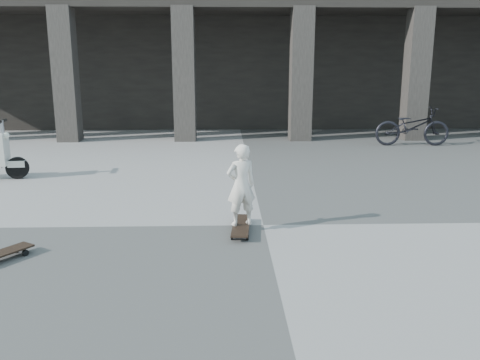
{
  "coord_description": "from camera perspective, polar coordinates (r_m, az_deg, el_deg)",
  "views": [
    {
      "loc": [
        -0.58,
        -7.28,
        2.41
      ],
      "look_at": [
        -0.35,
        0.22,
        0.65
      ],
      "focal_mm": 38.0,
      "sensor_mm": 36.0,
      "label": 1
    }
  ],
  "objects": [
    {
      "name": "ground",
      "position": [
        7.69,
        2.64,
        -5.08
      ],
      "size": [
        90.0,
        90.0,
        0.0
      ],
      "primitive_type": "plane",
      "color": "#504F4D",
      "rests_on": "ground"
    },
    {
      "name": "colonnade",
      "position": [
        21.07,
        -0.22,
        14.88
      ],
      "size": [
        28.0,
        8.82,
        6.0
      ],
      "color": "black",
      "rests_on": "ground"
    },
    {
      "name": "longboard",
      "position": [
        7.39,
        0.12,
        -5.19
      ],
      "size": [
        0.32,
        1.05,
        0.1
      ],
      "rotation": [
        0.0,
        0.0,
        1.49
      ],
      "color": "black",
      "rests_on": "ground"
    },
    {
      "name": "child",
      "position": [
        7.22,
        0.12,
        -0.57
      ],
      "size": [
        0.5,
        0.41,
        1.18
      ],
      "primitive_type": "imported",
      "rotation": [
        0.0,
        0.0,
        3.47
      ],
      "color": "silver",
      "rests_on": "longboard"
    },
    {
      "name": "bicycle",
      "position": [
        15.69,
        18.77,
        5.72
      ],
      "size": [
        2.16,
        0.85,
        1.12
      ],
      "primitive_type": "imported",
      "rotation": [
        0.0,
        0.0,
        1.52
      ],
      "color": "black",
      "rests_on": "ground"
    }
  ]
}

